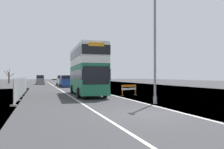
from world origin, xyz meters
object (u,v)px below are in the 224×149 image
(lamppost_foreground, at_px, (155,43))
(roadworks_barrier, at_px, (129,89))
(car_receding_far, at_px, (40,80))
(double_decker_bus, at_px, (87,70))
(car_oncoming_near, at_px, (65,82))
(car_receding_mid, at_px, (61,81))

(lamppost_foreground, relative_size, roadworks_barrier, 5.03)
(roadworks_barrier, height_order, car_receding_far, car_receding_far)
(double_decker_bus, bearing_deg, car_oncoming_near, 90.45)
(lamppost_foreground, relative_size, car_oncoming_near, 2.35)
(lamppost_foreground, bearing_deg, double_decker_bus, 110.45)
(double_decker_bus, height_order, roadworks_barrier, double_decker_bus)
(roadworks_barrier, distance_m, car_oncoming_near, 20.77)
(roadworks_barrier, bearing_deg, car_oncoming_near, 101.73)
(lamppost_foreground, height_order, car_receding_mid, lamppost_foreground)
(lamppost_foreground, height_order, car_receding_far, lamppost_foreground)
(car_oncoming_near, relative_size, car_receding_far, 1.06)
(car_receding_far, bearing_deg, double_decker_bus, -82.57)
(roadworks_barrier, xyz_separation_m, car_receding_mid, (-4.33, 26.76, 0.31))
(double_decker_bus, height_order, car_oncoming_near, double_decker_bus)
(double_decker_bus, xyz_separation_m, car_receding_far, (-4.45, 34.14, -1.66))
(double_decker_bus, xyz_separation_m, lamppost_foreground, (3.30, -8.86, 1.82))
(car_receding_mid, bearing_deg, roadworks_barrier, -80.81)
(double_decker_bus, height_order, car_receding_mid, double_decker_bus)
(car_receding_mid, relative_size, car_receding_far, 1.07)
(car_oncoming_near, distance_m, car_receding_mid, 6.43)
(double_decker_bus, xyz_separation_m, car_oncoming_near, (-0.14, 18.31, -1.69))
(car_oncoming_near, xyz_separation_m, car_receding_far, (-4.31, 15.82, 0.03))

